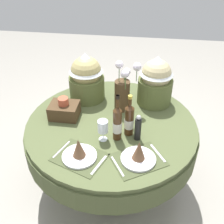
% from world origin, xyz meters
% --- Properties ---
extents(ground, '(8.00, 8.00, 0.00)m').
position_xyz_m(ground, '(0.00, 0.00, 0.00)').
color(ground, '#9E998E').
extents(dining_table, '(1.40, 1.40, 0.72)m').
position_xyz_m(dining_table, '(0.00, 0.00, 0.59)').
color(dining_table, '#4C5633').
rests_on(dining_table, ground).
extents(place_setting_left, '(0.41, 0.37, 0.16)m').
position_xyz_m(place_setting_left, '(-0.16, -0.42, 0.77)').
color(place_setting_left, '#41492B').
rests_on(place_setting_left, dining_table).
extents(place_setting_right, '(0.43, 0.40, 0.16)m').
position_xyz_m(place_setting_right, '(0.24, -0.39, 0.77)').
color(place_setting_right, '#41492B').
rests_on(place_setting_right, dining_table).
extents(flower_vase, '(0.21, 0.25, 0.45)m').
position_xyz_m(flower_vase, '(0.07, 0.21, 0.91)').
color(flower_vase, '#47331E').
rests_on(flower_vase, dining_table).
extents(wine_bottle_left, '(0.07, 0.07, 0.37)m').
position_xyz_m(wine_bottle_left, '(0.07, -0.18, 0.86)').
color(wine_bottle_left, '#422814').
rests_on(wine_bottle_left, dining_table).
extents(wine_bottle_centre, '(0.07, 0.07, 0.34)m').
position_xyz_m(wine_bottle_centre, '(0.15, -0.11, 0.85)').
color(wine_bottle_centre, '#422814').
rests_on(wine_bottle_centre, dining_table).
extents(wine_glass_left, '(0.08, 0.08, 0.17)m').
position_xyz_m(wine_glass_left, '(-0.03, -0.21, 0.84)').
color(wine_glass_left, silver).
rests_on(wine_glass_left, dining_table).
extents(pepper_mill, '(0.05, 0.05, 0.21)m').
position_xyz_m(pepper_mill, '(0.22, -0.17, 0.82)').
color(pepper_mill, black).
rests_on(pepper_mill, dining_table).
extents(gift_tub_back_left, '(0.31, 0.31, 0.44)m').
position_xyz_m(gift_tub_back_left, '(-0.27, 0.35, 0.95)').
color(gift_tub_back_left, '#566033').
rests_on(gift_tub_back_left, dining_table).
extents(gift_tub_back_right, '(0.30, 0.30, 0.44)m').
position_xyz_m(gift_tub_back_right, '(0.33, 0.35, 0.96)').
color(gift_tub_back_right, '#566033').
rests_on(gift_tub_back_right, dining_table).
extents(woven_basket_side_left, '(0.23, 0.19, 0.18)m').
position_xyz_m(woven_basket_side_left, '(-0.39, 0.03, 0.79)').
color(woven_basket_side_left, '#47331E').
rests_on(woven_basket_side_left, dining_table).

